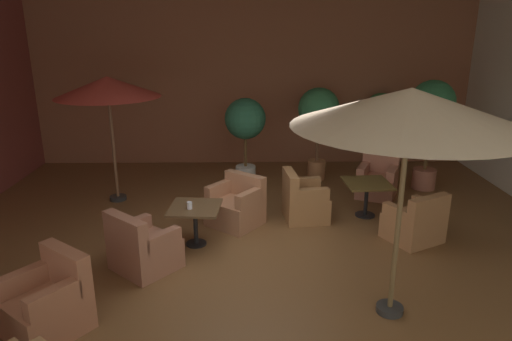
# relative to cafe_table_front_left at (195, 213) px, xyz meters

# --- Properties ---
(ground_plane) EXTENTS (10.51, 9.85, 0.02)m
(ground_plane) POSITION_rel_cafe_table_front_left_xyz_m (0.94, -0.34, -0.53)
(ground_plane) COLOR brown
(wall_back_brick) EXTENTS (10.51, 0.08, 4.02)m
(wall_back_brick) POSITION_rel_cafe_table_front_left_xyz_m (0.94, 4.55, 1.49)
(wall_back_brick) COLOR #93563B
(wall_back_brick) RESTS_ON ground_plane
(cafe_table_front_left) EXTENTS (0.82, 0.82, 0.64)m
(cafe_table_front_left) POSITION_rel_cafe_table_front_left_xyz_m (0.00, 0.00, 0.00)
(cafe_table_front_left) COLOR black
(cafe_table_front_left) RESTS_ON ground_plane
(armchair_front_left_north) EXTENTS (1.10, 1.09, 0.88)m
(armchair_front_left_north) POSITION_rel_cafe_table_front_left_xyz_m (-0.66, -0.75, -0.20)
(armchair_front_left_north) COLOR #A46950
(armchair_front_left_north) RESTS_ON ground_plane
(armchair_front_left_east) EXTENTS (1.09, 1.08, 0.84)m
(armchair_front_left_east) POSITION_rel_cafe_table_front_left_xyz_m (0.61, 0.78, -0.20)
(armchair_front_left_east) COLOR #B27755
(armchair_front_left_east) RESTS_ON ground_plane
(armchair_front_right_west) EXTENTS (1.07, 1.07, 0.91)m
(armchair_front_right_west) POSITION_rel_cafe_table_front_left_xyz_m (-1.41, -2.10, -0.19)
(armchair_front_right_west) COLOR #AC6849
(armchair_front_right_west) RESTS_ON ground_plane
(cafe_table_mid_center) EXTENTS (0.82, 0.82, 0.64)m
(cafe_table_mid_center) POSITION_rel_cafe_table_front_left_xyz_m (2.93, 1.09, -0.01)
(cafe_table_mid_center) COLOR black
(cafe_table_mid_center) RESTS_ON ground_plane
(armchair_mid_center_north) EXTENTS (0.98, 1.02, 0.84)m
(armchair_mid_center_north) POSITION_rel_cafe_table_front_left_xyz_m (3.41, 2.13, -0.21)
(armchair_mid_center_north) COLOR #B36C54
(armchair_mid_center_north) RESTS_ON ground_plane
(armchair_mid_center_east) EXTENTS (0.80, 0.79, 0.88)m
(armchair_mid_center_east) POSITION_rel_cafe_table_front_left_xyz_m (1.79, 0.96, -0.19)
(armchair_mid_center_east) COLOR #A47042
(armchair_mid_center_east) RESTS_ON ground_plane
(armchair_mid_center_south) EXTENTS (1.00, 0.98, 0.82)m
(armchair_mid_center_south) POSITION_rel_cafe_table_front_left_xyz_m (3.46, 0.07, -0.22)
(armchair_mid_center_south) COLOR #AA7247
(armchair_mid_center_south) RESTS_ON ground_plane
(patio_umbrella_tall_red) EXTENTS (1.92, 1.92, 2.40)m
(patio_umbrella_tall_red) POSITION_rel_cafe_table_front_left_xyz_m (-1.74, 1.95, 1.67)
(patio_umbrella_tall_red) COLOR #2D2D2D
(patio_umbrella_tall_red) RESTS_ON ground_plane
(patio_umbrella_center_beige) EXTENTS (2.51, 2.51, 2.68)m
(patio_umbrella_center_beige) POSITION_rel_cafe_table_front_left_xyz_m (2.51, -1.83, 1.94)
(patio_umbrella_center_beige) COLOR #2D2D2D
(patio_umbrella_center_beige) RESTS_ON ground_plane
(potted_tree_left_corner) EXTENTS (0.89, 0.89, 2.03)m
(potted_tree_left_corner) POSITION_rel_cafe_table_front_left_xyz_m (2.33, 3.15, 0.94)
(potted_tree_left_corner) COLOR #A66A42
(potted_tree_left_corner) RESTS_ON ground_plane
(potted_tree_mid_left) EXTENTS (0.85, 0.85, 1.87)m
(potted_tree_mid_left) POSITION_rel_cafe_table_front_left_xyz_m (0.77, 2.80, 0.78)
(potted_tree_mid_left) COLOR silver
(potted_tree_mid_left) RESTS_ON ground_plane
(potted_tree_mid_right) EXTENTS (0.89, 0.89, 2.26)m
(potted_tree_mid_right) POSITION_rel_cafe_table_front_left_xyz_m (4.50, 2.52, 1.10)
(potted_tree_mid_right) COLOR #A8624C
(potted_tree_mid_right) RESTS_ON ground_plane
(potted_tree_right_corner) EXTENTS (0.74, 0.74, 1.78)m
(potted_tree_right_corner) POSITION_rel_cafe_table_front_left_xyz_m (3.93, 4.09, 0.77)
(potted_tree_right_corner) COLOR #3B392F
(potted_tree_right_corner) RESTS_ON ground_plane
(iced_drink_cup) EXTENTS (0.08, 0.08, 0.11)m
(iced_drink_cup) POSITION_rel_cafe_table_front_left_xyz_m (-0.07, -0.09, 0.17)
(iced_drink_cup) COLOR white
(iced_drink_cup) RESTS_ON cafe_table_front_left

